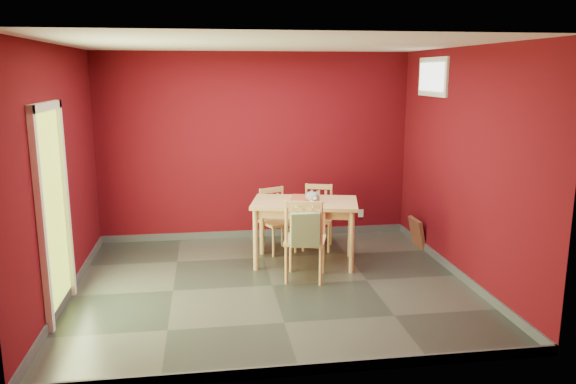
{
  "coord_description": "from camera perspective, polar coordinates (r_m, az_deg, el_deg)",
  "views": [
    {
      "loc": [
        -0.71,
        -6.07,
        2.41
      ],
      "look_at": [
        0.25,
        0.45,
        1.0
      ],
      "focal_mm": 35.0,
      "sensor_mm": 36.0,
      "label": 1
    }
  ],
  "objects": [
    {
      "name": "table_runner",
      "position": [
        6.97,
        1.9,
        -1.62
      ],
      "size": [
        0.52,
        0.82,
        0.38
      ],
      "color": "#AD4E2D",
      "rests_on": "dining_table"
    },
    {
      "name": "ground",
      "position": [
        6.57,
        -1.61,
        -9.45
      ],
      "size": [
        4.5,
        4.5,
        0.0
      ],
      "primitive_type": "plane",
      "color": "#2D342D",
      "rests_on": "ground"
    },
    {
      "name": "picture_frame",
      "position": [
        8.1,
        12.97,
        -4.05
      ],
      "size": [
        0.14,
        0.41,
        0.41
      ],
      "color": "brown",
      "rests_on": "ground"
    },
    {
      "name": "chair_far_left",
      "position": [
        7.67,
        -1.19,
        -2.8
      ],
      "size": [
        0.53,
        0.53,
        0.86
      ],
      "color": "tan",
      "rests_on": "ground"
    },
    {
      "name": "chair_near",
      "position": [
        6.57,
        1.73,
        -4.75
      ],
      "size": [
        0.57,
        0.57,
        0.99
      ],
      "color": "tan",
      "rests_on": "ground"
    },
    {
      "name": "window",
      "position": [
        7.65,
        14.47,
        11.26
      ],
      "size": [
        0.05,
        0.9,
        0.5
      ],
      "color": "white",
      "rests_on": "room_shell"
    },
    {
      "name": "dining_table",
      "position": [
        7.1,
        1.72,
        -1.72
      ],
      "size": [
        1.45,
        1.04,
        0.82
      ],
      "color": "tan",
      "rests_on": "ground"
    },
    {
      "name": "tote_bag",
      "position": [
        6.3,
        1.73,
        -3.82
      ],
      "size": [
        0.32,
        0.19,
        0.45
      ],
      "color": "#819B63",
      "rests_on": "chair_near"
    },
    {
      "name": "doorway",
      "position": [
        6.01,
        -22.82,
        -1.23
      ],
      "size": [
        0.06,
        1.01,
        2.13
      ],
      "color": "#B7D838",
      "rests_on": "ground"
    },
    {
      "name": "room_shell",
      "position": [
        6.55,
        -1.61,
        -9.05
      ],
      "size": [
        4.5,
        4.5,
        4.5
      ],
      "color": "#4E080F",
      "rests_on": "ground"
    },
    {
      "name": "chair_far_right",
      "position": [
        7.82,
        3.03,
        -2.45
      ],
      "size": [
        0.51,
        0.51,
        0.88
      ],
      "color": "tan",
      "rests_on": "ground"
    },
    {
      "name": "outlet_plate",
      "position": [
        8.64,
        7.4,
        -2.16
      ],
      "size": [
        0.08,
        0.02,
        0.12
      ],
      "primitive_type": "cube",
      "color": "silver",
      "rests_on": "room_shell"
    },
    {
      "name": "cat",
      "position": [
        7.01,
        2.48,
        -0.29
      ],
      "size": [
        0.37,
        0.4,
        0.18
      ],
      "primitive_type": null,
      "rotation": [
        0.0,
        0.0,
        -0.65
      ],
      "color": "slate",
      "rests_on": "table_runner"
    }
  ]
}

